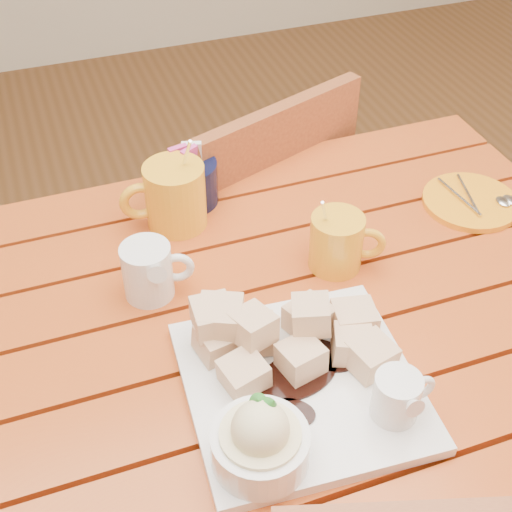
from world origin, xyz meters
name	(u,v)px	position (x,y,z in m)	size (l,w,h in m)	color
table	(239,374)	(0.00, 0.00, 0.64)	(1.20, 0.79, 0.75)	#AC3216
dessert_plate	(291,383)	(0.02, -0.15, 0.78)	(0.30, 0.30, 0.12)	white
coffee_mug_left	(173,195)	(-0.02, 0.25, 0.81)	(0.14, 0.10, 0.16)	orange
coffee_mug_right	(338,241)	(0.18, 0.07, 0.80)	(0.11, 0.08, 0.13)	orange
cream_pitcher	(149,270)	(-0.10, 0.10, 0.80)	(0.10, 0.09, 0.09)	white
sugar_caddy	(187,181)	(0.02, 0.30, 0.79)	(0.10, 0.10, 0.11)	black
orange_saucer	(471,202)	(0.46, 0.13, 0.76)	(0.16, 0.16, 0.02)	orange
chair_far	(240,244)	(0.16, 0.47, 0.48)	(0.52, 0.52, 0.85)	brown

